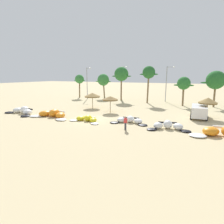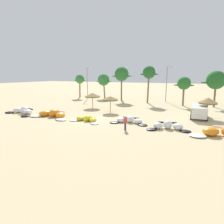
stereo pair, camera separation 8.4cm
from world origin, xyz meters
TOP-DOWN VIEW (x-y plane):
  - ground_plane at (0.00, 0.00)m, footprint 260.00×260.00m
  - kite_far_left at (-12.45, -1.22)m, footprint 6.59×3.52m
  - kite_left at (-6.16, -0.95)m, footprint 7.25×3.33m
  - kite_left_of_center at (0.09, -0.96)m, footprint 5.02×2.45m
  - kite_center at (5.80, 0.80)m, footprint 5.33×2.70m
  - kite_right_of_center at (10.95, -0.04)m, footprint 5.13×3.07m
  - beach_umbrella_near_van at (-5.02, 8.96)m, footprint 3.12×3.12m
  - beach_umbrella_middle at (0.15, 6.35)m, footprint 2.72×2.72m
  - beach_umbrella_near_palms at (15.22, 8.41)m, footprint 2.71×2.71m
  - parked_van at (14.15, 8.16)m, footprint 2.43×5.03m
  - person_near_kites at (6.48, -2.53)m, footprint 0.36×0.24m
  - palm_leftmost at (-17.19, 22.04)m, footprint 3.77×2.52m
  - palm_left at (-10.49, 23.80)m, footprint 4.84×3.23m
  - palm_left_of_gap at (-4.06, 21.33)m, footprint 5.24×3.49m
  - palm_center_left at (3.24, 19.82)m, footprint 4.23×2.82m
  - palm_center_right at (10.83, 19.11)m, footprint 4.00×2.67m
  - palm_right_of_gap at (16.62, 19.97)m, footprint 5.42×3.61m
  - lamppost_west at (-13.49, 20.36)m, footprint 1.42×0.24m
  - lamppost_west_center at (-4.98, 23.97)m, footprint 1.70×0.24m
  - lamppost_east_center at (6.72, 23.65)m, footprint 1.94×0.24m

SIDE VIEW (x-z plane):
  - ground_plane at x=0.00m, z-range 0.00..0.00m
  - kite_left_of_center at x=0.09m, z-range -0.10..0.75m
  - kite_center at x=5.80m, z-range -0.10..0.79m
  - kite_right_of_center at x=10.95m, z-range -0.12..0.91m
  - kite_left at x=-6.16m, z-range -0.13..1.02m
  - kite_far_left at x=-12.45m, z-range -0.14..1.06m
  - person_near_kites at x=6.48m, z-range 0.01..1.63m
  - parked_van at x=14.15m, z-range 0.17..2.01m
  - beach_umbrella_middle at x=0.15m, z-range 1.02..3.80m
  - beach_umbrella_near_van at x=-5.02m, z-range 1.04..3.95m
  - beach_umbrella_near_palms at x=15.22m, z-range 1.09..4.18m
  - palm_center_right at x=10.83m, z-range 1.59..7.61m
  - lamppost_west at x=-13.49m, z-range 0.49..8.75m
  - lamppost_east_center at x=6.72m, z-range 0.55..8.88m
  - lamppost_west_center at x=-4.98m, z-range 0.52..9.14m
  - palm_left at x=-10.49m, z-range 1.65..8.32m
  - palm_leftmost at x=-17.19m, z-range 1.86..8.35m
  - palm_right_of_gap at x=16.62m, z-range 1.74..8.93m
  - palm_left_of_gap at x=-4.06m, z-range 2.35..10.69m
  - palm_center_left at x=3.24m, z-range 2.62..10.98m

